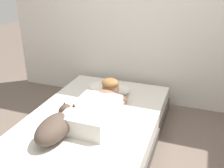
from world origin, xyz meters
name	(u,v)px	position (x,y,z in m)	size (l,w,h in m)	color
ground_plane	(115,158)	(0.00, 0.00, 0.00)	(11.98, 11.98, 0.00)	#66564C
back_wall	(152,9)	(0.00, 1.36, 1.25)	(3.99, 0.12, 2.50)	silver
bed	(93,129)	(-0.31, 0.20, 0.15)	(1.32, 2.04, 0.30)	#4C4742
pillow	(109,88)	(-0.35, 0.79, 0.36)	(0.52, 0.32, 0.11)	white
person_lying	(98,106)	(-0.27, 0.24, 0.41)	(0.43, 0.92, 0.27)	silver
dog	(56,126)	(-0.48, -0.23, 0.41)	(0.26, 0.57, 0.21)	#4C3D33
coffee_cup	(118,102)	(-0.15, 0.51, 0.34)	(0.12, 0.09, 0.07)	white
cell_phone	(86,110)	(-0.43, 0.27, 0.31)	(0.07, 0.14, 0.01)	black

